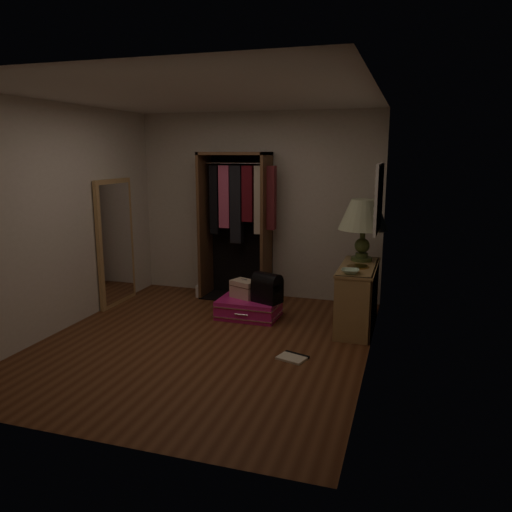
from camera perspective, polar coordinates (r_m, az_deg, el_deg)
name	(u,v)px	position (r m, az deg, el deg)	size (l,w,h in m)	color
ground	(204,342)	(5.59, -5.94, -9.80)	(4.00, 4.00, 0.00)	#542D18
room_walls	(209,206)	(5.23, -5.34, 5.72)	(3.52, 4.02, 2.60)	beige
console_bookshelf	(358,294)	(6.06, 11.53, -4.31)	(0.42, 1.12, 0.75)	#A07D4D
open_wardrobe	(239,213)	(6.97, -1.95, 4.92)	(1.06, 0.50, 2.05)	brown
floor_mirror	(116,243)	(7.00, -15.73, 1.49)	(0.06, 0.80, 1.70)	tan
pink_suitcase	(249,308)	(6.33, -0.84, -5.97)	(0.77, 0.57, 0.23)	#CC1875
train_case	(244,289)	(6.35, -1.34, -3.76)	(0.39, 0.34, 0.24)	#C9B399
black_bag	(267,287)	(6.13, 1.30, -3.56)	(0.40, 0.33, 0.37)	black
table_lamp	(363,216)	(6.13, 12.17, 4.49)	(0.71, 0.71, 0.75)	#3F5127
brass_tray	(358,267)	(5.86, 11.60, -1.19)	(0.30, 0.30, 0.01)	#AF8743
ceramic_bowl	(350,271)	(5.53, 10.73, -1.74)	(0.20, 0.20, 0.05)	#B3D7B9
white_jug	(200,291)	(7.23, -6.46, -4.01)	(0.14, 0.14, 0.20)	white
floor_book	(293,357)	(5.17, 4.27, -11.46)	(0.33, 0.29, 0.03)	beige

